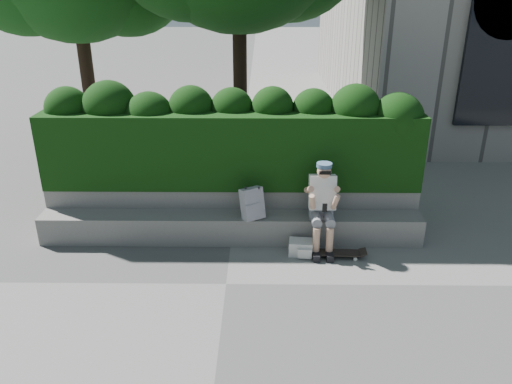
{
  "coord_description": "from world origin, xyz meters",
  "views": [
    {
      "loc": [
        0.48,
        -5.79,
        3.85
      ],
      "look_at": [
        0.4,
        1.0,
        0.95
      ],
      "focal_mm": 35.0,
      "sensor_mm": 36.0,
      "label": 1
    }
  ],
  "objects_px": {
    "skateboard": "(335,253)",
    "backpack_plaid": "(252,204)",
    "person": "(322,203)",
    "backpack_ground": "(301,247)"
  },
  "relations": [
    {
      "from": "skateboard",
      "to": "backpack_ground",
      "type": "distance_m",
      "value": 0.53
    },
    {
      "from": "person",
      "to": "skateboard",
      "type": "bearing_deg",
      "value": -59.18
    },
    {
      "from": "person",
      "to": "backpack_ground",
      "type": "height_order",
      "value": "person"
    },
    {
      "from": "backpack_plaid",
      "to": "backpack_ground",
      "type": "bearing_deg",
      "value": -54.96
    },
    {
      "from": "skateboard",
      "to": "person",
      "type": "bearing_deg",
      "value": 123.17
    },
    {
      "from": "backpack_plaid",
      "to": "backpack_ground",
      "type": "relative_size",
      "value": 1.37
    },
    {
      "from": "skateboard",
      "to": "backpack_plaid",
      "type": "distance_m",
      "value": 1.46
    },
    {
      "from": "backpack_ground",
      "to": "backpack_plaid",
      "type": "bearing_deg",
      "value": 161.82
    },
    {
      "from": "person",
      "to": "backpack_ground",
      "type": "xyz_separation_m",
      "value": [
        -0.32,
        -0.24,
        -0.64
      ]
    },
    {
      "from": "backpack_ground",
      "to": "person",
      "type": "bearing_deg",
      "value": 42.69
    }
  ]
}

